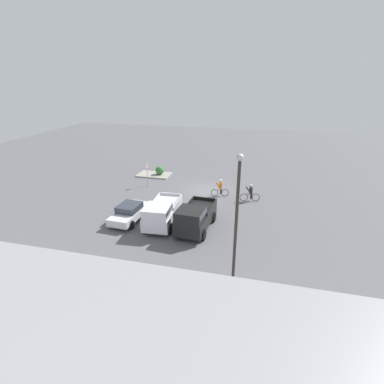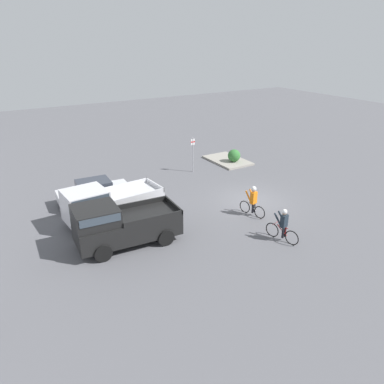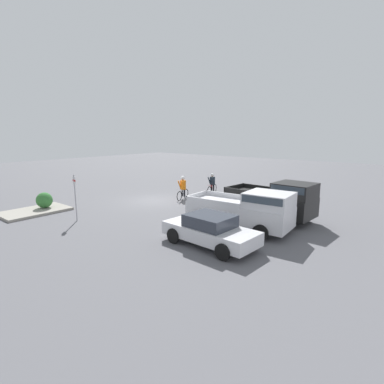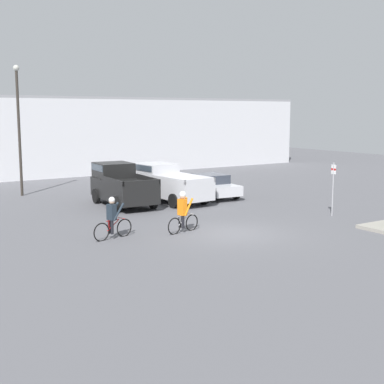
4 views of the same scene
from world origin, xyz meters
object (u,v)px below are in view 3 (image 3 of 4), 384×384
at_px(sedan_0, 210,230).
at_px(cyclist_0, 183,187).
at_px(shrub, 44,200).
at_px(cyclist_1, 212,184).
at_px(fire_lane_sign, 75,193).
at_px(pickup_truck_0, 275,200).
at_px(pickup_truck_1, 246,210).

xyz_separation_m(sedan_0, cyclist_0, (-6.32, -7.01, 0.21)).
bearing_deg(shrub, cyclist_1, 154.16).
distance_m(cyclist_0, shrub, 9.25).
height_order(sedan_0, fire_lane_sign, fire_lane_sign).
relative_size(sedan_0, fire_lane_sign, 1.68).
distance_m(pickup_truck_0, shrub, 14.20).
bearing_deg(sedan_0, cyclist_1, -145.15).
relative_size(cyclist_1, shrub, 1.87).
relative_size(fire_lane_sign, shrub, 2.64).
bearing_deg(shrub, pickup_truck_1, 110.57).
relative_size(cyclist_0, shrub, 1.79).
xyz_separation_m(cyclist_0, fire_lane_sign, (7.96, -0.93, 0.65)).
bearing_deg(pickup_truck_1, cyclist_1, -134.18).
relative_size(pickup_truck_0, pickup_truck_1, 0.94).
xyz_separation_m(pickup_truck_0, cyclist_0, (-0.74, -7.51, -0.23)).
distance_m(pickup_truck_1, fire_lane_sign, 9.27).
relative_size(pickup_truck_1, cyclist_0, 3.02).
height_order(pickup_truck_1, cyclist_1, pickup_truck_1).
bearing_deg(pickup_truck_1, shrub, -69.43).
xyz_separation_m(pickup_truck_1, cyclist_1, (-6.43, -6.62, -0.22)).
distance_m(sedan_0, cyclist_1, 11.29).
distance_m(pickup_truck_1, cyclist_0, 7.98).
bearing_deg(cyclist_1, pickup_truck_1, 45.82).
xyz_separation_m(pickup_truck_1, sedan_0, (2.83, -0.17, -0.37)).
distance_m(pickup_truck_0, cyclist_0, 7.55).
distance_m(cyclist_1, shrub, 12.11).
height_order(cyclist_1, shrub, cyclist_1).
distance_m(sedan_0, shrub, 11.84).
distance_m(cyclist_0, cyclist_1, 3.00).
bearing_deg(pickup_truck_0, cyclist_0, -95.64).
bearing_deg(sedan_0, shrub, -82.06).
xyz_separation_m(sedan_0, cyclist_1, (-9.26, -6.45, 0.15)).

